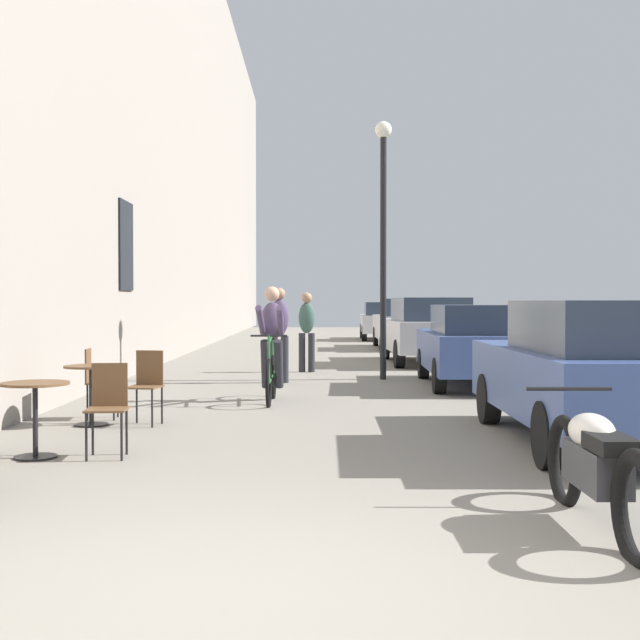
{
  "coord_description": "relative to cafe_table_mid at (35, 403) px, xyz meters",
  "views": [
    {
      "loc": [
        0.41,
        -4.19,
        1.49
      ],
      "look_at": [
        0.56,
        17.76,
        1.0
      ],
      "focal_mm": 47.2,
      "sensor_mm": 36.0,
      "label": 1
    }
  ],
  "objects": [
    {
      "name": "ground_plane",
      "position": [
        2.24,
        -3.76,
        -0.52
      ],
      "size": [
        88.0,
        88.0,
        0.0
      ],
      "primitive_type": "plane",
      "color": "gray"
    },
    {
      "name": "building_facade_left",
      "position": [
        -1.21,
        10.23,
        6.41
      ],
      "size": [
        0.54,
        68.0,
        13.86
      ],
      "color": "gray",
      "rests_on": "ground_plane"
    },
    {
      "name": "cafe_table_mid",
      "position": [
        0.0,
        0.0,
        0.0
      ],
      "size": [
        0.64,
        0.64,
        0.72
      ],
      "color": "black",
      "rests_on": "ground_plane"
    },
    {
      "name": "cafe_chair_mid_toward_street",
      "position": [
        0.67,
        0.08,
        -0.0
      ],
      "size": [
        0.41,
        0.41,
        0.89
      ],
      "color": "black",
      "rests_on": "ground_plane"
    },
    {
      "name": "cafe_table_far",
      "position": [
        -0.03,
        2.09,
        0.0
      ],
      "size": [
        0.64,
        0.64,
        0.72
      ],
      "color": "black",
      "rests_on": "ground_plane"
    },
    {
      "name": "cafe_chair_far_toward_street",
      "position": [
        -0.1,
        2.64,
        -0.0
      ],
      "size": [
        0.41,
        0.41,
        0.89
      ],
      "color": "black",
      "rests_on": "ground_plane"
    },
    {
      "name": "cafe_chair_far_toward_wall",
      "position": [
        0.62,
        2.17,
        -0.0
      ],
      "size": [
        0.44,
        0.44,
        0.89
      ],
      "color": "black",
      "rests_on": "ground_plane"
    },
    {
      "name": "cyclist_on_bicycle",
      "position": [
        2.01,
        4.51,
        0.29
      ],
      "size": [
        0.52,
        1.76,
        1.74
      ],
      "color": "black",
      "rests_on": "ground_plane"
    },
    {
      "name": "pedestrian_near",
      "position": [
        2.01,
        7.36,
        0.46
      ],
      "size": [
        0.34,
        0.24,
        1.74
      ],
      "color": "#26262D",
      "rests_on": "ground_plane"
    },
    {
      "name": "pedestrian_mid",
      "position": [
        2.49,
        9.69,
        0.42
      ],
      "size": [
        0.34,
        0.24,
        1.67
      ],
      "color": "#26262D",
      "rests_on": "ground_plane"
    },
    {
      "name": "street_lamp",
      "position": [
        3.96,
        8.01,
        2.59
      ],
      "size": [
        0.32,
        0.32,
        4.9
      ],
      "color": "black",
      "rests_on": "ground_plane"
    },
    {
      "name": "parked_car_nearest",
      "position": [
        5.54,
        0.69,
        0.25
      ],
      "size": [
        1.83,
        4.23,
        1.5
      ],
      "color": "#384C84",
      "rests_on": "ground_plane"
    },
    {
      "name": "parked_car_second",
      "position": [
        5.46,
        6.71,
        0.22
      ],
      "size": [
        1.81,
        4.06,
        1.43
      ],
      "color": "#384C84",
      "rests_on": "ground_plane"
    },
    {
      "name": "parked_car_third",
      "position": [
        5.34,
        12.09,
        0.29
      ],
      "size": [
        1.97,
        4.47,
        1.57
      ],
      "color": "#B7B7BC",
      "rests_on": "ground_plane"
    },
    {
      "name": "parked_car_fourth",
      "position": [
        5.54,
        18.48,
        0.29
      ],
      "size": [
        1.89,
        4.42,
        1.57
      ],
      "color": "#B7B7BC",
      "rests_on": "ground_plane"
    },
    {
      "name": "parked_car_fifth",
      "position": [
        5.32,
        24.55,
        0.23
      ],
      "size": [
        1.84,
        4.15,
        1.46
      ],
      "color": "#B7B7BC",
      "rests_on": "ground_plane"
    },
    {
      "name": "parked_motorcycle",
      "position": [
        4.5,
        -2.51,
        -0.12
      ],
      "size": [
        0.62,
        2.15,
        0.92
      ],
      "color": "black",
      "rests_on": "ground_plane"
    }
  ]
}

